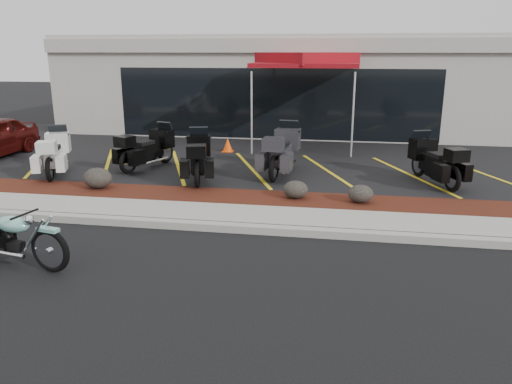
% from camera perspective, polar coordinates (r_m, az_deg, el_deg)
% --- Properties ---
extents(ground, '(90.00, 90.00, 0.00)m').
position_cam_1_polar(ground, '(9.14, -6.65, -6.23)').
color(ground, black).
rests_on(ground, ground).
extents(curb, '(24.00, 0.25, 0.15)m').
position_cam_1_polar(curb, '(9.92, -5.23, -3.91)').
color(curb, gray).
rests_on(curb, ground).
extents(sidewalk, '(24.00, 1.20, 0.15)m').
position_cam_1_polar(sidewalk, '(10.56, -4.28, -2.65)').
color(sidewalk, gray).
rests_on(sidewalk, ground).
extents(mulch_bed, '(24.00, 1.20, 0.16)m').
position_cam_1_polar(mulch_bed, '(11.67, -2.89, -0.79)').
color(mulch_bed, '#34140B').
rests_on(mulch_bed, ground).
extents(upper_lot, '(26.00, 9.60, 0.15)m').
position_cam_1_polar(upper_lot, '(16.84, 1.05, 4.40)').
color(upper_lot, black).
rests_on(upper_lot, ground).
extents(dealership_building, '(18.00, 8.16, 4.00)m').
position_cam_1_polar(dealership_building, '(22.76, 3.47, 12.27)').
color(dealership_building, '#A09A91').
rests_on(dealership_building, ground).
extents(boulder_left, '(0.72, 0.60, 0.51)m').
position_cam_1_polar(boulder_left, '(12.81, -17.66, 1.53)').
color(boulder_left, black).
rests_on(boulder_left, mulch_bed).
extents(boulder_mid, '(0.58, 0.48, 0.41)m').
position_cam_1_polar(boulder_mid, '(11.42, 4.54, 0.29)').
color(boulder_mid, black).
rests_on(boulder_mid, mulch_bed).
extents(boulder_right, '(0.57, 0.47, 0.40)m').
position_cam_1_polar(boulder_right, '(11.30, 11.87, -0.20)').
color(boulder_right, black).
rests_on(boulder_right, mulch_bed).
extents(hero_cruiser, '(2.84, 1.23, 0.97)m').
position_cam_1_polar(hero_cruiser, '(8.54, -22.52, -5.52)').
color(hero_cruiser, '#79BCAD').
rests_on(hero_cruiser, ground).
extents(touring_white, '(1.54, 2.33, 1.26)m').
position_cam_1_polar(touring_white, '(15.34, -21.54, 4.85)').
color(touring_white, white).
rests_on(touring_white, upper_lot).
extents(touring_black_front, '(1.53, 2.31, 1.25)m').
position_cam_1_polar(touring_black_front, '(15.20, -10.36, 5.58)').
color(touring_black_front, black).
rests_on(touring_black_front, upper_lot).
extents(touring_black_mid, '(1.34, 2.35, 1.29)m').
position_cam_1_polar(touring_black_mid, '(13.84, -6.50, 4.81)').
color(touring_black_mid, black).
rests_on(touring_black_mid, upper_lot).
extents(touring_grey, '(1.17, 2.47, 1.38)m').
position_cam_1_polar(touring_grey, '(14.38, 3.75, 5.50)').
color(touring_grey, '#343339').
rests_on(touring_grey, upper_lot).
extents(touring_black_rear, '(1.55, 2.31, 1.26)m').
position_cam_1_polar(touring_black_rear, '(14.04, 18.21, 4.22)').
color(touring_black_rear, black).
rests_on(touring_black_rear, upper_lot).
extents(traffic_cone, '(0.34, 0.34, 0.46)m').
position_cam_1_polar(traffic_cone, '(16.80, -3.25, 5.41)').
color(traffic_cone, '#F94C08').
rests_on(traffic_cone, upper_lot).
extents(popup_canopy, '(3.74, 3.74, 3.21)m').
position_cam_1_polar(popup_canopy, '(17.57, 5.78, 14.65)').
color(popup_canopy, silver).
rests_on(popup_canopy, upper_lot).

